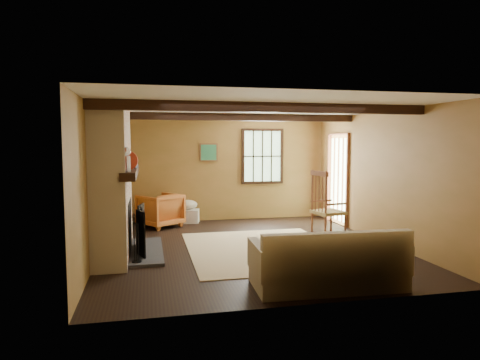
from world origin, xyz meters
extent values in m
plane|color=black|center=(0.00, 0.00, 0.00)|extent=(5.50, 5.50, 0.00)
cube|color=olive|center=(0.00, 2.75, 1.20)|extent=(5.00, 0.02, 2.40)
cube|color=olive|center=(0.00, -2.75, 1.20)|extent=(5.00, 0.02, 2.40)
cube|color=olive|center=(-2.50, 0.00, 1.20)|extent=(0.02, 5.50, 2.40)
cube|color=olive|center=(2.50, 0.00, 1.20)|extent=(0.02, 5.50, 2.40)
cube|color=white|center=(0.00, 0.00, 2.40)|extent=(5.00, 5.50, 0.02)
cube|color=black|center=(0.00, -1.20, 2.33)|extent=(5.00, 0.12, 0.14)
cube|color=black|center=(0.00, 1.20, 2.33)|extent=(5.00, 0.12, 0.14)
cube|color=black|center=(1.00, 2.72, 1.50)|extent=(1.02, 0.06, 1.32)
cube|color=#9ECA9A|center=(1.00, 2.75, 1.50)|extent=(0.90, 0.01, 1.20)
cube|color=black|center=(1.00, 2.73, 1.50)|extent=(0.90, 0.03, 0.02)
cube|color=brown|center=(2.47, 1.70, 1.00)|extent=(0.06, 1.00, 2.06)
cube|color=#9ECA9A|center=(2.50, 1.70, 1.00)|extent=(0.01, 0.80, 1.85)
cube|color=brown|center=(-0.30, 2.72, 1.60)|extent=(0.42, 0.03, 0.42)
cube|color=#257056|center=(-0.30, 2.71, 1.60)|extent=(0.36, 0.01, 0.36)
cube|color=#984F3A|center=(-2.25, 0.00, 1.20)|extent=(0.50, 2.20, 2.40)
cube|color=black|center=(-2.18, 0.00, 0.45)|extent=(0.38, 1.00, 0.85)
cube|color=#3A3A3F|center=(-1.75, 0.00, 0.03)|extent=(0.55, 1.80, 0.05)
cube|color=black|center=(-1.97, 0.00, 1.35)|extent=(0.22, 2.30, 0.12)
cube|color=black|center=(-1.82, -0.40, 0.41)|extent=(0.15, 0.34, 0.72)
cube|color=black|center=(-1.82, -0.03, 0.41)|extent=(0.04, 0.36, 0.72)
cube|color=black|center=(-1.82, 0.33, 0.41)|extent=(0.11, 0.35, 0.72)
cylinder|color=black|center=(-1.88, -0.74, 0.06)|extent=(0.14, 0.14, 0.02)
cylinder|color=black|center=(-1.91, -0.76, 0.34)|extent=(0.01, 0.01, 0.59)
cylinder|color=black|center=(-1.88, -0.74, 0.34)|extent=(0.01, 0.01, 0.59)
cylinder|color=black|center=(-1.85, -0.71, 0.34)|extent=(0.01, 0.01, 0.59)
cylinder|color=silver|center=(-1.98, -0.95, 1.53)|extent=(0.10, 0.10, 0.23)
sphere|color=silver|center=(-1.98, -0.95, 1.70)|extent=(0.13, 0.13, 0.13)
cylinder|color=red|center=(-1.98, -0.45, 1.55)|extent=(0.29, 0.07, 0.29)
cube|color=black|center=(-1.98, 0.08, 1.47)|extent=(0.26, 0.20, 0.12)
cylinder|color=black|center=(-1.98, 0.49, 1.46)|extent=(0.08, 0.08, 0.10)
cylinder|color=black|center=(-1.98, 0.60, 1.45)|extent=(0.07, 0.07, 0.08)
cube|color=#D5B48E|center=(0.20, -0.20, 0.00)|extent=(2.50, 3.00, 0.01)
cube|color=tan|center=(1.67, 0.36, 0.50)|extent=(0.61, 0.63, 0.06)
cube|color=brown|center=(1.45, 0.32, 1.25)|extent=(0.16, 0.51, 0.09)
cylinder|color=brown|center=(1.93, 0.19, 0.26)|extent=(0.04, 0.04, 0.49)
cylinder|color=brown|center=(1.84, 0.62, 0.26)|extent=(0.04, 0.04, 0.49)
cylinder|color=brown|center=(1.49, 0.10, 0.26)|extent=(0.04, 0.04, 0.49)
cylinder|color=brown|center=(1.40, 0.53, 0.26)|extent=(0.04, 0.04, 0.49)
cylinder|color=brown|center=(1.49, 0.10, 0.89)|extent=(0.04, 0.04, 0.84)
cylinder|color=brown|center=(1.40, 0.53, 0.89)|extent=(0.04, 0.04, 0.84)
cylinder|color=brown|center=(1.47, 0.21, 0.87)|extent=(0.02, 0.02, 0.69)
cylinder|color=brown|center=(1.45, 0.32, 0.87)|extent=(0.02, 0.02, 0.69)
cylinder|color=brown|center=(1.43, 0.43, 0.87)|extent=(0.02, 0.02, 0.69)
cube|color=brown|center=(1.71, 0.12, 0.69)|extent=(0.47, 0.14, 0.03)
cube|color=brown|center=(1.62, 0.60, 0.69)|extent=(0.47, 0.14, 0.03)
cube|color=brown|center=(1.71, 0.14, 0.02)|extent=(0.94, 0.23, 0.03)
cube|color=brown|center=(1.62, 0.58, 0.02)|extent=(0.94, 0.23, 0.03)
cube|color=beige|center=(0.51, -2.20, 0.21)|extent=(1.90, 0.92, 0.41)
cube|color=beige|center=(0.50, -2.55, 0.51)|extent=(1.87, 0.22, 0.51)
cube|color=beige|center=(-0.37, -2.16, 0.39)|extent=(0.17, 0.84, 0.37)
cube|color=beige|center=(1.40, -2.23, 0.39)|extent=(0.17, 0.84, 0.37)
ellipsoid|color=beige|center=(0.98, -2.12, 0.51)|extent=(0.34, 0.13, 0.34)
cylinder|color=brown|center=(-2.04, 2.60, 0.06)|extent=(0.39, 0.12, 0.12)
cylinder|color=brown|center=(-1.92, 2.60, 0.06)|extent=(0.39, 0.12, 0.12)
cylinder|color=brown|center=(-1.79, 2.60, 0.06)|extent=(0.39, 0.12, 0.12)
cylinder|color=brown|center=(-2.04, 2.60, 0.18)|extent=(0.39, 0.12, 0.12)
cylinder|color=brown|center=(-1.92, 2.60, 0.18)|extent=(0.39, 0.12, 0.12)
cylinder|color=brown|center=(-1.79, 2.60, 0.18)|extent=(0.39, 0.12, 0.12)
cube|color=white|center=(-0.82, 2.55, 0.15)|extent=(0.57, 0.48, 0.30)
ellipsoid|color=beige|center=(-0.82, 2.55, 0.41)|extent=(0.55, 0.51, 0.22)
imported|color=#BF6026|center=(-1.45, 2.16, 0.36)|extent=(1.10, 1.10, 0.73)
camera|label=1|loc=(-1.69, -7.16, 1.83)|focal=32.00mm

